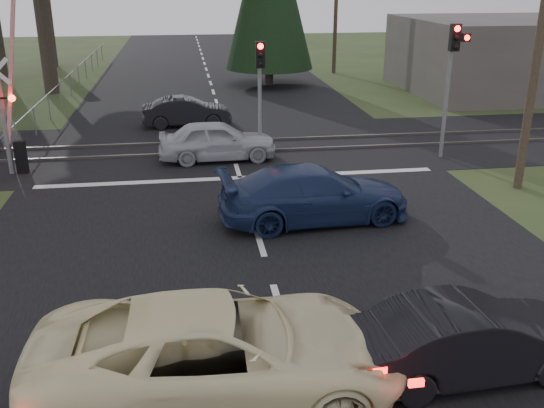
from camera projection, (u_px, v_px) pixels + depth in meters
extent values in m
plane|color=#2D3C1B|center=(279.00, 304.00, 12.24)|extent=(120.00, 120.00, 0.00)
cube|color=black|center=(235.00, 162.00, 21.49)|extent=(14.00, 100.00, 0.01)
cube|color=black|center=(231.00, 147.00, 23.34)|extent=(120.00, 8.00, 0.01)
cube|color=silver|center=(240.00, 178.00, 19.82)|extent=(13.00, 0.35, 0.00)
cube|color=#59544C|center=(232.00, 152.00, 22.58)|extent=(120.00, 0.12, 0.10)
cube|color=#59544C|center=(229.00, 141.00, 24.06)|extent=(120.00, 0.12, 0.10)
cylinder|color=slate|center=(4.00, 118.00, 19.61)|extent=(0.18, 0.18, 3.80)
cube|color=black|center=(0.00, 98.00, 19.31)|extent=(0.90, 0.06, 0.06)
sphere|color=#FF0C07|center=(12.00, 98.00, 19.29)|extent=(0.22, 0.22, 0.22)
cube|color=black|center=(21.00, 157.00, 20.14)|extent=(0.35, 0.25, 1.10)
cube|color=red|center=(12.00, 51.00, 18.94)|extent=(1.16, 0.10, 5.93)
cylinder|color=slate|center=(446.00, 105.00, 21.47)|extent=(0.14, 0.14, 3.80)
cube|color=black|center=(455.00, 38.00, 20.47)|extent=(0.32, 0.24, 0.90)
sphere|color=#FF0C07|center=(458.00, 29.00, 20.24)|extent=(0.20, 0.20, 0.20)
sphere|color=black|center=(457.00, 38.00, 20.35)|extent=(0.18, 0.18, 0.18)
sphere|color=black|center=(456.00, 47.00, 20.45)|extent=(0.18, 0.18, 0.18)
cube|color=black|center=(466.00, 37.00, 20.52)|extent=(0.28, 0.22, 0.28)
sphere|color=#FF0C07|center=(467.00, 38.00, 20.41)|extent=(0.18, 0.18, 0.18)
cylinder|color=slate|center=(260.00, 112.00, 21.80)|extent=(0.14, 0.14, 3.20)
cube|color=black|center=(260.00, 55.00, 20.91)|extent=(0.32, 0.24, 0.90)
sphere|color=#FF0C07|center=(261.00, 46.00, 20.68)|extent=(0.20, 0.20, 0.20)
sphere|color=black|center=(261.00, 55.00, 20.79)|extent=(0.18, 0.18, 0.18)
sphere|color=black|center=(261.00, 64.00, 20.89)|extent=(0.18, 0.18, 0.18)
cylinder|color=#4C3D2D|center=(540.00, 39.00, 17.35)|extent=(0.26, 0.26, 9.00)
cylinder|color=#4C3D2D|center=(336.00, 3.00, 39.56)|extent=(0.26, 0.26, 9.00)
cylinder|color=#473D33|center=(46.00, 44.00, 33.19)|extent=(0.80, 0.80, 5.40)
cylinder|color=#473D33|center=(48.00, 28.00, 43.10)|extent=(0.80, 0.80, 5.40)
cylinder|color=#473D33|center=(269.00, 68.00, 36.42)|extent=(0.50, 0.50, 2.00)
cube|color=#59514C|center=(532.00, 55.00, 34.33)|extent=(14.00, 10.00, 4.00)
imported|color=#FAEEB3|center=(219.00, 352.00, 9.31)|extent=(5.81, 2.78, 1.60)
imported|color=black|center=(471.00, 339.00, 9.88)|extent=(4.06, 1.66, 1.31)
imported|color=#B0B2B8|center=(217.00, 141.00, 21.56)|extent=(4.20, 1.78, 1.42)
imported|color=#19294D|center=(314.00, 194.00, 16.16)|extent=(5.29, 2.54, 1.49)
imported|color=black|center=(187.00, 112.00, 26.48)|extent=(3.87, 1.48, 1.26)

